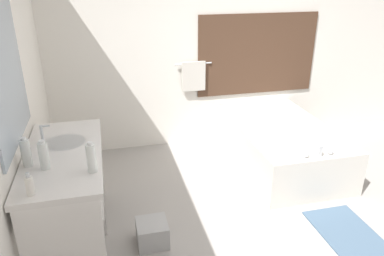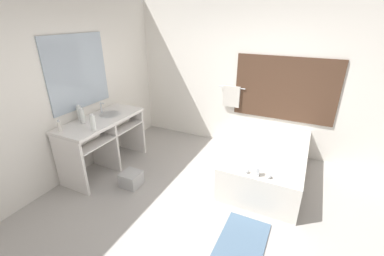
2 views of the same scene
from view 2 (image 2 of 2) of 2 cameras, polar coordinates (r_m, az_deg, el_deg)
The scene contains 12 objects.
ground_plane at distance 3.52m, azimuth 1.34°, elevation -18.84°, with size 16.00×16.00×0.00m, color #A8A39E.
wall_back_with_blinds at distance 4.82m, azimuth 12.99°, elevation 10.74°, with size 7.40×0.13×2.70m.
wall_left_with_mirror at distance 4.18m, azimuth -27.64°, elevation 6.80°, with size 0.08×7.40×2.70m.
vanity_counter at distance 4.39m, azimuth -19.02°, elevation -0.92°, with size 0.63×1.42×0.89m.
sink_faucet at distance 4.51m, azimuth -19.51°, elevation 4.27°, with size 0.09×0.04×0.18m.
bathtub at distance 4.23m, azimuth 16.47°, elevation -7.08°, with size 1.09×1.83×0.64m.
water_bottle_1 at distance 4.32m, azimuth -23.74°, elevation 3.10°, with size 0.07×0.07×0.24m.
water_bottle_2 at distance 4.17m, azimuth -23.22°, elevation 2.48°, with size 0.07×0.07×0.24m.
water_bottle_3 at distance 3.84m, azimuth -21.13°, elevation 1.10°, with size 0.07×0.07×0.25m.
soap_dispenser at distance 4.02m, azimuth -27.40°, elevation 0.34°, with size 0.06×0.06×0.17m.
waste_bin at distance 4.07m, azimuth -13.32°, elevation -10.97°, with size 0.28×0.28×0.22m.
bath_mat at distance 3.26m, azimuth 10.96°, elevation -23.73°, with size 0.52×0.84×0.02m.
Camera 2 is at (1.05, -2.37, 2.39)m, focal length 24.00 mm.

